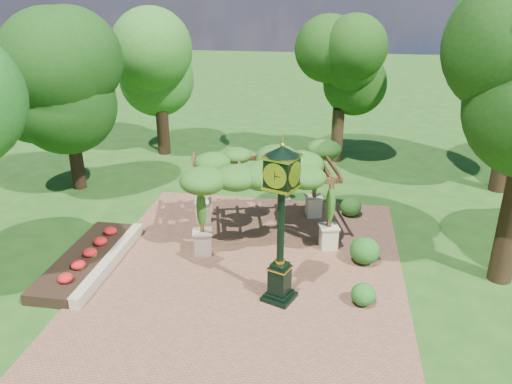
# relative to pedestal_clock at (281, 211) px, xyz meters

# --- Properties ---
(ground) EXTENTS (120.00, 120.00, 0.00)m
(ground) POSITION_rel_pedestal_clock_xyz_m (-1.19, 0.49, -2.91)
(ground) COLOR #1E4714
(ground) RESTS_ON ground
(brick_plaza) EXTENTS (10.00, 12.00, 0.04)m
(brick_plaza) POSITION_rel_pedestal_clock_xyz_m (-1.19, 1.49, -2.89)
(brick_plaza) COLOR brown
(brick_plaza) RESTS_ON ground
(border_wall) EXTENTS (0.35, 5.00, 0.40)m
(border_wall) POSITION_rel_pedestal_clock_xyz_m (-5.79, 0.99, -2.71)
(border_wall) COLOR #C6B793
(border_wall) RESTS_ON ground
(flower_bed) EXTENTS (1.50, 5.00, 0.36)m
(flower_bed) POSITION_rel_pedestal_clock_xyz_m (-6.69, 0.99, -2.73)
(flower_bed) COLOR red
(flower_bed) RESTS_ON ground
(pedestal_clock) EXTENTS (1.25, 1.25, 4.87)m
(pedestal_clock) POSITION_rel_pedestal_clock_xyz_m (0.00, 0.00, 0.00)
(pedestal_clock) COLOR black
(pedestal_clock) RESTS_ON brick_plaza
(pergola) EXTENTS (5.80, 4.40, 3.25)m
(pergola) POSITION_rel_pedestal_clock_xyz_m (-1.13, 4.18, -0.24)
(pergola) COLOR beige
(pergola) RESTS_ON brick_plaza
(sundial) EXTENTS (0.72, 0.72, 1.02)m
(sundial) POSITION_rel_pedestal_clock_xyz_m (-0.67, 7.52, -2.47)
(sundial) COLOR gray
(sundial) RESTS_ON ground
(shrub_front) EXTENTS (0.75, 0.75, 0.67)m
(shrub_front) POSITION_rel_pedestal_clock_xyz_m (2.46, 0.12, -2.54)
(shrub_front) COLOR #1E5A19
(shrub_front) RESTS_ON brick_plaza
(shrub_mid) EXTENTS (1.14, 1.14, 0.91)m
(shrub_mid) POSITION_rel_pedestal_clock_xyz_m (2.59, 2.57, -2.42)
(shrub_mid) COLOR #1C5618
(shrub_mid) RESTS_ON brick_plaza
(shrub_back) EXTENTS (0.96, 0.96, 0.77)m
(shrub_back) POSITION_rel_pedestal_clock_xyz_m (2.18, 6.30, -2.49)
(shrub_back) COLOR #265A1A
(shrub_back) RESTS_ON brick_plaza
(tree_west_near) EXTENTS (4.14, 4.14, 7.44)m
(tree_west_near) POSITION_rel_pedestal_clock_xyz_m (-10.23, 7.48, 2.20)
(tree_west_near) COLOR black
(tree_west_near) RESTS_ON ground
(tree_west_far) EXTENTS (4.38, 4.38, 7.22)m
(tree_west_far) POSITION_rel_pedestal_clock_xyz_m (-8.02, 13.06, 2.04)
(tree_west_far) COLOR black
(tree_west_far) RESTS_ON ground
(tree_north) EXTENTS (3.24, 3.24, 7.25)m
(tree_north) POSITION_rel_pedestal_clock_xyz_m (1.50, 13.33, 2.03)
(tree_north) COLOR #332514
(tree_north) RESTS_ON ground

